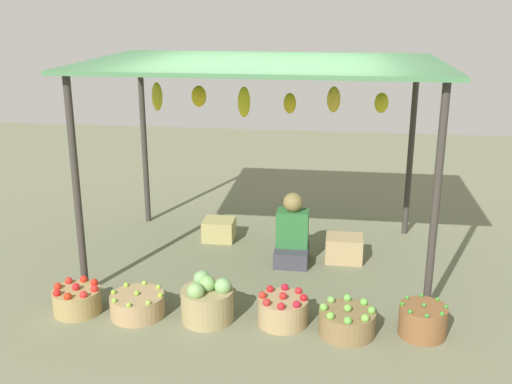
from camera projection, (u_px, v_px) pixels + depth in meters
name	position (u px, v px, depth m)	size (l,w,h in m)	color
ground_plane	(263.00, 259.00, 6.71)	(14.00, 14.00, 0.00)	#6E7155
market_stall_structure	(264.00, 77.00, 6.12)	(3.55, 2.33, 2.15)	#38332D
vendor_person	(292.00, 236.00, 6.56)	(0.36, 0.44, 0.78)	#3B3B45
basket_red_tomatoes	(77.00, 300.00, 5.54)	(0.43, 0.43, 0.28)	#9D8651
basket_limes	(138.00, 305.00, 5.49)	(0.49, 0.49, 0.24)	#A3855B
basket_cabbages	(207.00, 301.00, 5.39)	(0.47, 0.47, 0.43)	#99875A
basket_red_apples	(283.00, 310.00, 5.34)	(0.44, 0.44, 0.30)	#A1885C
basket_green_apples	(347.00, 321.00, 5.18)	(0.48, 0.48, 0.27)	olive
basket_green_chilies	(423.00, 320.00, 5.15)	(0.40, 0.40, 0.30)	brown
wooden_crate_near_vendor	(344.00, 248.00, 6.64)	(0.40, 0.32, 0.28)	tan
wooden_crate_stacked_rear	(219.00, 230.00, 7.23)	(0.36, 0.33, 0.25)	tan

